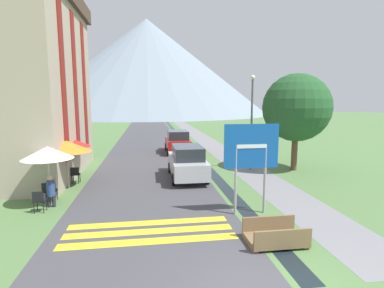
{
  "coord_description": "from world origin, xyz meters",
  "views": [
    {
      "loc": [
        -2.47,
        -5.81,
        4.23
      ],
      "look_at": [
        -0.16,
        10.0,
        1.92
      ],
      "focal_mm": 28.0,
      "sensor_mm": 36.0,
      "label": 1
    }
  ],
  "objects_px": {
    "cafe_chair_nearest": "(39,200)",
    "streetlamp": "(252,115)",
    "person_standing_terrace": "(64,167)",
    "cafe_chair_near_left": "(51,190)",
    "footbridge": "(275,236)",
    "hotel_building": "(19,76)",
    "parked_car_near": "(187,162)",
    "person_seated_far": "(53,180)",
    "cafe_umbrella_middle_orange": "(67,146)",
    "person_seated_near": "(51,190)",
    "cafe_chair_near_right": "(48,190)",
    "parked_car_far": "(178,142)",
    "tree_by_path": "(297,108)",
    "cafe_umbrella_front_white": "(47,153)",
    "cafe_chair_far_left": "(75,173)",
    "cafe_umbrella_rear_red": "(69,142)",
    "road_sign": "(251,154)",
    "cafe_chair_far_right": "(75,173)"
  },
  "relations": [
    {
      "from": "streetlamp",
      "to": "cafe_chair_near_right",
      "type": "bearing_deg",
      "value": -155.82
    },
    {
      "from": "person_seated_near",
      "to": "person_standing_terrace",
      "type": "bearing_deg",
      "value": 94.79
    },
    {
      "from": "footbridge",
      "to": "cafe_umbrella_front_white",
      "type": "xyz_separation_m",
      "value": [
        -7.68,
        4.5,
        1.95
      ]
    },
    {
      "from": "person_seated_near",
      "to": "parked_car_far",
      "type": "bearing_deg",
      "value": 62.38
    },
    {
      "from": "person_seated_near",
      "to": "cafe_umbrella_rear_red",
      "type": "bearing_deg",
      "value": 95.18
    },
    {
      "from": "cafe_umbrella_middle_orange",
      "to": "cafe_chair_near_right",
      "type": "bearing_deg",
      "value": -98.96
    },
    {
      "from": "cafe_umbrella_middle_orange",
      "to": "streetlamp",
      "type": "height_order",
      "value": "streetlamp"
    },
    {
      "from": "cafe_umbrella_front_white",
      "to": "tree_by_path",
      "type": "bearing_deg",
      "value": 19.19
    },
    {
      "from": "cafe_chair_near_left",
      "to": "cafe_umbrella_rear_red",
      "type": "height_order",
      "value": "cafe_umbrella_rear_red"
    },
    {
      "from": "parked_car_near",
      "to": "person_standing_terrace",
      "type": "bearing_deg",
      "value": -174.28
    },
    {
      "from": "cafe_chair_nearest",
      "to": "streetlamp",
      "type": "height_order",
      "value": "streetlamp"
    },
    {
      "from": "tree_by_path",
      "to": "cafe_chair_nearest",
      "type": "bearing_deg",
      "value": -157.79
    },
    {
      "from": "cafe_chair_near_right",
      "to": "person_seated_far",
      "type": "bearing_deg",
      "value": 71.12
    },
    {
      "from": "cafe_chair_near_left",
      "to": "cafe_umbrella_rear_red",
      "type": "distance_m",
      "value": 4.35
    },
    {
      "from": "parked_car_near",
      "to": "cafe_chair_near_right",
      "type": "distance_m",
      "value": 7.01
    },
    {
      "from": "parked_car_near",
      "to": "person_seated_far",
      "type": "bearing_deg",
      "value": -162.75
    },
    {
      "from": "cafe_chair_near_right",
      "to": "tree_by_path",
      "type": "relative_size",
      "value": 0.15
    },
    {
      "from": "person_seated_near",
      "to": "streetlamp",
      "type": "relative_size",
      "value": 0.22
    },
    {
      "from": "cafe_umbrella_middle_orange",
      "to": "person_seated_far",
      "type": "relative_size",
      "value": 1.95
    },
    {
      "from": "cafe_chair_nearest",
      "to": "cafe_umbrella_middle_orange",
      "type": "distance_m",
      "value": 3.62
    },
    {
      "from": "cafe_umbrella_front_white",
      "to": "person_standing_terrace",
      "type": "bearing_deg",
      "value": 93.07
    },
    {
      "from": "footbridge",
      "to": "parked_car_far",
      "type": "height_order",
      "value": "parked_car_far"
    },
    {
      "from": "cafe_chair_near_right",
      "to": "cafe_umbrella_front_white",
      "type": "distance_m",
      "value": 1.71
    },
    {
      "from": "parked_car_near",
      "to": "cafe_umbrella_front_white",
      "type": "distance_m",
      "value": 7.1
    },
    {
      "from": "hotel_building",
      "to": "tree_by_path",
      "type": "xyz_separation_m",
      "value": [
        15.74,
        -0.86,
        -1.77
      ]
    },
    {
      "from": "parked_car_far",
      "to": "person_seated_far",
      "type": "bearing_deg",
      "value": -122.99
    },
    {
      "from": "road_sign",
      "to": "parked_car_near",
      "type": "xyz_separation_m",
      "value": [
        -1.65,
        5.52,
        -1.37
      ]
    },
    {
      "from": "road_sign",
      "to": "cafe_umbrella_middle_orange",
      "type": "relative_size",
      "value": 1.45
    },
    {
      "from": "cafe_umbrella_rear_red",
      "to": "person_seated_near",
      "type": "xyz_separation_m",
      "value": [
        0.43,
        -4.78,
        -1.27
      ]
    },
    {
      "from": "footbridge",
      "to": "person_seated_far",
      "type": "bearing_deg",
      "value": 143.34
    },
    {
      "from": "parked_car_near",
      "to": "cafe_chair_far_left",
      "type": "xyz_separation_m",
      "value": [
        -5.86,
        -0.16,
        -0.4
      ]
    },
    {
      "from": "hotel_building",
      "to": "cafe_umbrella_rear_red",
      "type": "relative_size",
      "value": 4.39
    },
    {
      "from": "footbridge",
      "to": "hotel_building",
      "type": "bearing_deg",
      "value": 137.14
    },
    {
      "from": "cafe_chair_near_right",
      "to": "cafe_umbrella_middle_orange",
      "type": "relative_size",
      "value": 0.36
    },
    {
      "from": "cafe_chair_far_right",
      "to": "streetlamp",
      "type": "height_order",
      "value": "streetlamp"
    },
    {
      "from": "parked_car_near",
      "to": "hotel_building",
      "type": "bearing_deg",
      "value": 168.13
    },
    {
      "from": "cafe_umbrella_middle_orange",
      "to": "person_seated_near",
      "type": "height_order",
      "value": "cafe_umbrella_middle_orange"
    },
    {
      "from": "hotel_building",
      "to": "cafe_umbrella_front_white",
      "type": "bearing_deg",
      "value": -61.37
    },
    {
      "from": "cafe_chair_nearest",
      "to": "cafe_umbrella_rear_red",
      "type": "relative_size",
      "value": 0.36
    },
    {
      "from": "hotel_building",
      "to": "cafe_chair_nearest",
      "type": "xyz_separation_m",
      "value": [
        2.76,
        -6.16,
        -5.07
      ]
    },
    {
      "from": "person_standing_terrace",
      "to": "cafe_chair_near_left",
      "type": "bearing_deg",
      "value": -88.97
    },
    {
      "from": "cafe_umbrella_middle_orange",
      "to": "tree_by_path",
      "type": "distance_m",
      "value": 13.0
    },
    {
      "from": "cafe_chair_far_right",
      "to": "cafe_chair_far_left",
      "type": "bearing_deg",
      "value": -94.88
    },
    {
      "from": "cafe_chair_far_left",
      "to": "person_seated_near",
      "type": "distance_m",
      "value": 3.51
    },
    {
      "from": "cafe_chair_far_right",
      "to": "parked_car_near",
      "type": "bearing_deg",
      "value": 30.08
    },
    {
      "from": "cafe_chair_far_left",
      "to": "person_seated_far",
      "type": "xyz_separation_m",
      "value": [
        -0.54,
        -1.82,
        0.15
      ]
    },
    {
      "from": "person_seated_near",
      "to": "streetlamp",
      "type": "distance_m",
      "value": 11.77
    },
    {
      "from": "cafe_chair_near_left",
      "to": "cafe_umbrella_middle_orange",
      "type": "distance_m",
      "value": 2.51
    },
    {
      "from": "parked_car_near",
      "to": "streetlamp",
      "type": "relative_size",
      "value": 0.76
    },
    {
      "from": "cafe_chair_near_right",
      "to": "tree_by_path",
      "type": "bearing_deg",
      "value": -6.97
    }
  ]
}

